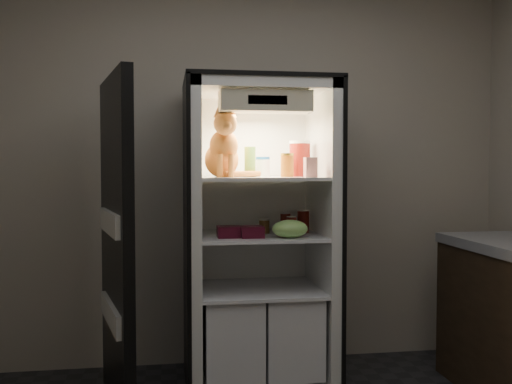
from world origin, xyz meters
TOP-DOWN VIEW (x-y plane):
  - room_shell at (0.00, 0.00)m, footprint 3.60×3.60m
  - refrigerator at (0.00, 1.38)m, footprint 0.90×0.72m
  - fridge_door at (-0.83, 1.12)m, footprint 0.25×0.86m
  - tabby_cat at (-0.22, 1.29)m, footprint 0.34×0.39m
  - parmesan_shaker at (-0.05, 1.34)m, footprint 0.07×0.07m
  - mayo_tub at (0.04, 1.44)m, footprint 0.09×0.09m
  - salsa_jar at (0.16, 1.28)m, footprint 0.08×0.08m
  - pepper_jar at (0.27, 1.39)m, footprint 0.13×0.13m
  - cream_carton at (0.27, 1.12)m, footprint 0.07×0.07m
  - soda_can_a at (0.18, 1.41)m, footprint 0.07×0.07m
  - soda_can_b at (0.29, 1.38)m, footprint 0.08×0.08m
  - soda_can_c at (0.18, 1.24)m, footprint 0.06×0.06m
  - condiment_jar at (0.04, 1.36)m, footprint 0.07×0.07m
  - grape_bag at (0.15, 1.12)m, footprint 0.21×0.15m
  - berry_box_left at (-0.20, 1.19)m, footprint 0.13×0.13m
  - berry_box_right at (-0.07, 1.16)m, footprint 0.13×0.13m

SIDE VIEW (x-z plane):
  - refrigerator at x=0.00m, z-range -0.15..1.73m
  - fridge_door at x=-0.83m, z-range -0.01..1.84m
  - berry_box_left at x=-0.20m, z-range 0.94..1.01m
  - berry_box_right at x=-0.07m, z-range 0.94..1.01m
  - condiment_jar at x=0.04m, z-range 0.94..1.03m
  - grape_bag at x=0.15m, z-range 0.94..1.04m
  - soda_can_c at x=0.18m, z-range 0.94..1.05m
  - soda_can_a at x=0.18m, z-range 0.94..1.06m
  - soda_can_b at x=0.29m, z-range 0.94..1.08m
  - cream_carton at x=0.27m, z-range 1.29..1.41m
  - mayo_tub at x=0.04m, z-range 1.29..1.41m
  - salsa_jar at x=0.16m, z-range 1.29..1.43m
  - parmesan_shaker at x=-0.05m, z-range 1.29..1.47m
  - pepper_jar at x=0.27m, z-range 1.29..1.51m
  - tabby_cat at x=-0.22m, z-range 1.24..1.65m
  - room_shell at x=0.00m, z-range -0.18..3.42m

